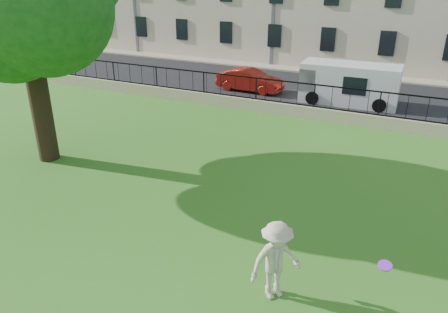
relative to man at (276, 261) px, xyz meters
The scene contains 9 objects.
ground 2.75m from the man, 166.43° to the left, with size 120.00×120.00×0.00m, color #316E1A.
retaining_wall 12.87m from the man, 101.22° to the left, with size 50.00×0.40×0.60m, color gray.
iron_railing 12.85m from the man, 101.22° to the left, with size 50.00×0.05×1.13m.
street 17.51m from the man, 98.22° to the left, with size 60.00×9.00×0.01m, color black.
sidewalk 22.66m from the man, 96.34° to the left, with size 60.00×1.40×0.12m, color gray.
man is the anchor object (origin of this frame).
frisbee 2.31m from the man, ahead, with size 0.27×0.27×0.03m, color purple.
red_sedan 17.57m from the man, 114.33° to the left, with size 1.37×3.93×1.30m, color maroon.
white_van 16.07m from the man, 95.32° to the left, with size 5.07×1.98×2.13m, color silver.
Camera 1 is at (4.85, -8.15, 6.92)m, focal length 35.00 mm.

